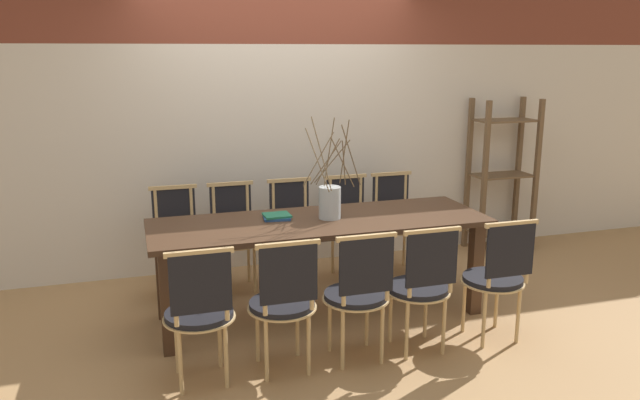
% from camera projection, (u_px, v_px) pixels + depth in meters
% --- Properties ---
extents(ground_plane, '(16.00, 16.00, 0.00)m').
position_uv_depth(ground_plane, '(320.00, 315.00, 4.81)').
color(ground_plane, '#A87F51').
extents(wall_rear, '(12.00, 0.06, 3.20)m').
position_uv_depth(wall_rear, '(278.00, 94.00, 5.64)').
color(wall_rear, beige).
rests_on(wall_rear, ground_plane).
extents(dining_table, '(2.51, 0.83, 0.76)m').
position_uv_depth(dining_table, '(320.00, 233.00, 4.65)').
color(dining_table, '#422B1C').
rests_on(dining_table, ground_plane).
extents(chair_near_leftend, '(0.44, 0.44, 0.90)m').
position_uv_depth(chair_near_leftend, '(200.00, 309.00, 3.70)').
color(chair_near_leftend, black).
rests_on(chair_near_leftend, ground_plane).
extents(chair_near_left, '(0.44, 0.44, 0.90)m').
position_uv_depth(chair_near_left, '(284.00, 299.00, 3.85)').
color(chair_near_left, black).
rests_on(chair_near_left, ground_plane).
extents(chair_near_center, '(0.44, 0.44, 0.90)m').
position_uv_depth(chair_near_center, '(358.00, 291.00, 3.99)').
color(chair_near_center, black).
rests_on(chair_near_center, ground_plane).
extents(chair_near_right, '(0.44, 0.44, 0.90)m').
position_uv_depth(chair_near_right, '(421.00, 283.00, 4.11)').
color(chair_near_right, black).
rests_on(chair_near_right, ground_plane).
extents(chair_near_rightend, '(0.44, 0.44, 0.90)m').
position_uv_depth(chair_near_rightend, '(497.00, 274.00, 4.28)').
color(chair_near_rightend, black).
rests_on(chair_near_rightend, ground_plane).
extents(chair_far_leftend, '(0.44, 0.44, 0.90)m').
position_uv_depth(chair_far_leftend, '(176.00, 237.00, 5.12)').
color(chair_far_leftend, black).
rests_on(chair_far_leftend, ground_plane).
extents(chair_far_left, '(0.44, 0.44, 0.90)m').
position_uv_depth(chair_far_left, '(234.00, 232.00, 5.26)').
color(chair_far_left, black).
rests_on(chair_far_left, ground_plane).
extents(chair_far_center, '(0.44, 0.44, 0.90)m').
position_uv_depth(chair_far_center, '(293.00, 227.00, 5.40)').
color(chair_far_center, black).
rests_on(chair_far_center, ground_plane).
extents(chair_far_right, '(0.44, 0.44, 0.90)m').
position_uv_depth(chair_far_right, '(350.00, 223.00, 5.55)').
color(chair_far_right, black).
rests_on(chair_far_right, ground_plane).
extents(chair_far_rightend, '(0.44, 0.44, 0.90)m').
position_uv_depth(chair_far_rightend, '(396.00, 219.00, 5.68)').
color(chair_far_rightend, black).
rests_on(chair_far_rightend, ground_plane).
extents(vase_centerpiece, '(0.43, 0.43, 0.76)m').
position_uv_depth(vase_centerpiece, '(330.00, 200.00, 4.64)').
color(vase_centerpiece, '#B2BCC1').
rests_on(vase_centerpiece, dining_table).
extents(book_stack, '(0.22, 0.21, 0.03)m').
position_uv_depth(book_stack, '(277.00, 216.00, 4.65)').
color(book_stack, '#234C8C').
rests_on(book_stack, dining_table).
extents(shelving_rack, '(0.63, 0.35, 1.53)m').
position_uv_depth(shelving_rack, '(502.00, 176.00, 6.25)').
color(shelving_rack, brown).
rests_on(shelving_rack, ground_plane).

